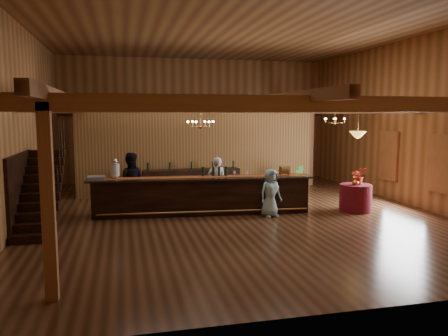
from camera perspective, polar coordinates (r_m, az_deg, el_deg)
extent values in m
plane|color=brown|center=(13.54, 1.41, -5.85)|extent=(14.00, 14.00, 0.00)
plane|color=olive|center=(13.44, 1.48, 17.67)|extent=(14.00, 14.00, 0.00)
cube|color=#A3673F|center=(20.06, -3.61, 6.23)|extent=(12.00, 0.10, 5.50)
cube|color=#A3673F|center=(6.67, 16.77, 4.51)|extent=(12.00, 0.10, 5.50)
cube|color=#A3673F|center=(13.06, -25.07, 5.21)|extent=(0.10, 14.00, 5.50)
cube|color=#A3673F|center=(15.82, 23.09, 5.50)|extent=(0.10, 14.00, 5.50)
cube|color=olive|center=(8.00, 11.49, 8.25)|extent=(11.90, 0.20, 0.28)
cube|color=olive|center=(10.33, 5.68, 8.03)|extent=(11.90, 0.20, 0.28)
cube|color=olive|center=(12.72, 2.02, 7.85)|extent=(11.90, 0.20, 0.28)
cube|color=olive|center=(15.15, -0.47, 7.71)|extent=(11.90, 0.20, 0.28)
cube|color=olive|center=(17.60, -2.26, 7.60)|extent=(11.90, 0.20, 0.28)
cube|color=olive|center=(19.86, -3.52, 7.52)|extent=(11.90, 0.20, 0.28)
cube|color=olive|center=(12.84, -18.58, 8.11)|extent=(0.18, 13.90, 0.22)
cube|color=olive|center=(13.21, 1.45, 8.43)|extent=(0.18, 13.90, 0.22)
cube|color=olive|center=(14.99, 18.52, 7.90)|extent=(0.18, 13.90, 0.22)
cube|color=olive|center=(17.38, -16.98, 2.03)|extent=(0.20, 0.20, 3.20)
cube|color=olive|center=(19.02, 11.21, 2.60)|extent=(0.20, 0.20, 3.20)
cube|color=olive|center=(7.51, -22.00, -4.30)|extent=(0.20, 0.20, 3.20)
cube|color=brown|center=(16.59, -3.28, 1.93)|extent=(9.00, 0.18, 3.10)
cube|color=white|center=(14.59, 26.40, 0.53)|extent=(0.12, 1.05, 1.75)
cube|color=white|center=(16.67, 20.73, 1.51)|extent=(0.12, 1.05, 1.75)
cube|color=black|center=(11.37, -23.72, -8.43)|extent=(1.00, 0.28, 0.20)
cube|color=black|center=(11.58, -23.52, -7.11)|extent=(1.00, 0.28, 0.20)
cube|color=black|center=(11.81, -23.32, -5.84)|extent=(1.00, 0.28, 0.20)
cube|color=black|center=(12.04, -23.13, -4.63)|extent=(1.00, 0.28, 0.20)
cube|color=black|center=(12.27, -22.95, -3.45)|extent=(1.00, 0.28, 0.20)
cube|color=black|center=(12.51, -22.78, -2.33)|extent=(1.00, 0.28, 0.20)
cube|color=black|center=(12.76, -22.61, -1.24)|extent=(1.00, 0.28, 0.20)
cube|color=black|center=(13.01, -22.45, -0.20)|extent=(1.00, 0.28, 0.20)
cube|color=black|center=(13.26, -22.30, 0.81)|extent=(1.00, 0.28, 0.20)
cube|color=black|center=(13.52, -22.15, 1.77)|extent=(1.00, 0.28, 0.20)
cube|color=black|center=(18.94, 0.18, -0.48)|extent=(1.20, 0.60, 1.10)
cube|color=brown|center=(18.50, -8.91, -0.90)|extent=(1.00, 0.60, 1.00)
cube|color=black|center=(13.28, -2.85, -3.74)|extent=(6.49, 1.25, 1.08)
cube|color=black|center=(13.19, -2.86, -1.33)|extent=(6.82, 1.42, 0.05)
cube|color=maroon|center=(13.18, -2.87, -1.18)|extent=(6.36, 0.98, 0.01)
cylinder|color=#B28242|center=(12.94, -2.50, -5.72)|extent=(6.22, 0.59, 0.05)
cylinder|color=silver|center=(13.25, -14.02, -1.19)|extent=(0.18, 0.18, 0.08)
cylinder|color=silver|center=(13.22, -14.04, -0.25)|extent=(0.26, 0.26, 0.36)
sphere|color=silver|center=(13.19, -14.08, 0.83)|extent=(0.18, 0.18, 0.18)
cube|color=gray|center=(13.21, -16.34, -1.25)|extent=(0.50, 0.50, 0.10)
cube|color=brown|center=(13.53, 7.34, -0.41)|extent=(0.06, 0.06, 0.30)
cube|color=brown|center=(13.63, 8.44, -0.37)|extent=(0.06, 0.06, 0.30)
cylinder|color=brown|center=(13.58, 7.89, -0.26)|extent=(0.24, 0.24, 0.24)
cylinder|color=black|center=(13.30, -2.76, -0.49)|extent=(0.07, 0.07, 0.30)
cylinder|color=black|center=(13.33, -1.41, -0.46)|extent=(0.07, 0.07, 0.30)
cylinder|color=black|center=(13.35, -0.64, -0.45)|extent=(0.07, 0.07, 0.30)
cylinder|color=black|center=(13.38, 0.28, -0.43)|extent=(0.07, 0.07, 0.30)
cube|color=black|center=(16.20, -4.22, -1.93)|extent=(3.60, 0.73, 1.01)
cylinder|color=maroon|center=(14.25, 16.78, -3.75)|extent=(0.98, 0.98, 0.85)
cylinder|color=#B28242|center=(13.01, -3.08, 6.61)|extent=(0.02, 0.02, 0.55)
sphere|color=#B28242|center=(13.01, -3.08, 5.40)|extent=(0.12, 0.12, 0.12)
torus|color=#B28242|center=(13.01, -3.08, 5.84)|extent=(0.80, 0.80, 0.04)
cylinder|color=#B28242|center=(16.20, 14.30, 6.58)|extent=(0.02, 0.02, 0.49)
sphere|color=#B28242|center=(16.21, 14.27, 5.72)|extent=(0.12, 0.12, 0.12)
torus|color=#B28242|center=(16.20, 14.29, 6.07)|extent=(0.80, 0.80, 0.04)
cylinder|color=#B28242|center=(14.02, 17.12, 5.83)|extent=(0.02, 0.02, 0.80)
cone|color=gold|center=(14.03, 17.06, 4.20)|extent=(0.52, 0.52, 0.20)
imported|color=silver|center=(14.14, -0.96, -1.89)|extent=(0.64, 0.46, 1.65)
imported|color=black|center=(13.84, -12.14, -1.82)|extent=(0.96, 0.78, 1.85)
imported|color=#99C7CE|center=(12.95, 6.10, -3.25)|extent=(0.79, 0.62, 1.43)
imported|color=#31742A|center=(16.64, 9.36, -1.56)|extent=(0.66, 0.55, 1.13)
imported|color=red|center=(14.17, 17.16, -0.98)|extent=(0.56, 0.51, 0.54)
imported|color=#B28242|center=(14.03, 16.81, -1.48)|extent=(0.21, 0.21, 0.33)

